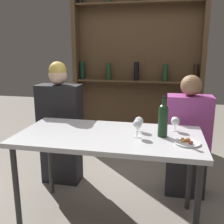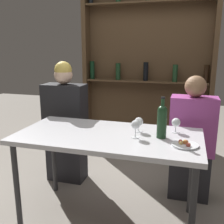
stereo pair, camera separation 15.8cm
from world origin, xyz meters
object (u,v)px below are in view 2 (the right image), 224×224
wine_glass_2 (139,122)px  seated_person_right (191,143)px  seated_person_left (66,126)px  wine_glass_0 (136,125)px  wine_glass_1 (176,123)px  food_plate_0 (185,144)px  wine_bottle (162,120)px

wine_glass_2 → seated_person_right: bearing=46.1°
seated_person_left → wine_glass_0: bearing=-34.2°
wine_glass_2 → wine_glass_0: bearing=-89.0°
wine_glass_1 → food_plate_0: 0.30m
food_plate_0 → seated_person_right: 0.69m
wine_glass_0 → seated_person_left: (-0.86, 0.58, -0.25)m
wine_glass_2 → seated_person_right: seated_person_right is taller
food_plate_0 → seated_person_right: (0.06, 0.65, -0.22)m
wine_glass_1 → seated_person_right: (0.14, 0.37, -0.29)m
wine_glass_1 → wine_glass_2: size_ratio=0.99×
wine_glass_1 → wine_glass_2: bearing=-167.3°
wine_bottle → wine_glass_2: bearing=153.1°
food_plate_0 → seated_person_right: size_ratio=0.16×
seated_person_left → seated_person_right: (1.28, 0.00, -0.06)m
wine_bottle → seated_person_right: seated_person_right is taller
wine_glass_1 → seated_person_left: size_ratio=0.09×
wine_glass_1 → food_plate_0: wine_glass_1 is taller
wine_bottle → seated_person_right: bearing=66.5°
wine_bottle → wine_glass_1: bearing=59.1°
wine_glass_1 → food_plate_0: size_ratio=0.64×
wine_glass_1 → wine_glass_0: bearing=-142.9°
wine_bottle → food_plate_0: wine_bottle is taller
seated_person_right → wine_glass_0: bearing=-125.5°
seated_person_left → wine_glass_2: bearing=-27.0°
wine_bottle → food_plate_0: (0.17, -0.12, -0.13)m
wine_glass_1 → food_plate_0: (0.08, -0.28, -0.07)m
wine_glass_2 → food_plate_0: (0.36, -0.22, -0.07)m
wine_bottle → wine_glass_2: 0.22m
wine_glass_0 → seated_person_right: 0.78m
food_plate_0 → seated_person_left: seated_person_left is taller
wine_bottle → wine_glass_2: wine_bottle is taller
wine_glass_1 → wine_glass_2: 0.29m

